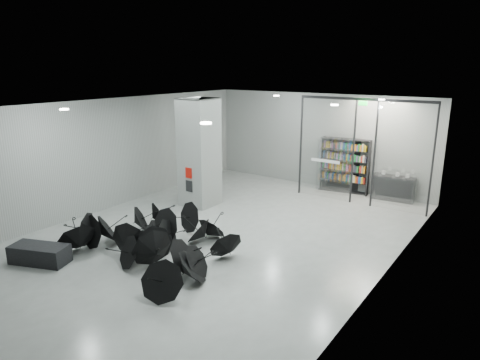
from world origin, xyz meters
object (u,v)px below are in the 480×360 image
Objects in this scene: bench at (40,254)px; column at (199,153)px; shop_counter at (393,188)px; bookshelf at (345,165)px; umbrella_cluster at (152,244)px.

column is at bearing 66.10° from bench.
shop_counter is (5.85, 4.80, -1.52)m from column.
umbrella_cluster is at bearing -111.70° from bookshelf.
bench is at bearing -92.47° from column.
column is at bearing 113.13° from umbrella_cluster.
column is 4.90m from umbrella_cluster.
shop_counter is 9.89m from umbrella_cluster.
umbrella_cluster reaches higher than bench.
umbrella_cluster is (-2.02, -8.98, -0.81)m from bookshelf.
shop_counter is 0.32× the size of umbrella_cluster.
bench is 12.69m from shop_counter.
bookshelf is at bearing 51.16° from column.
bookshelf reaches higher than umbrella_cluster.
bookshelf is at bearing 77.32° from umbrella_cluster.
bookshelf reaches higher than shop_counter.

